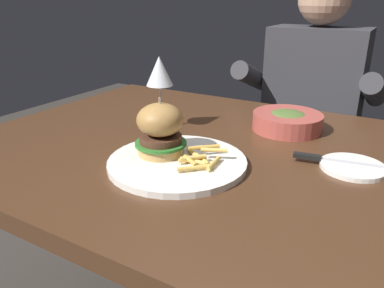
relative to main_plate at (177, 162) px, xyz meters
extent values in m
cube|color=#472B19|center=(0.06, 0.14, -0.03)|extent=(1.33, 0.90, 0.04)
cylinder|color=#472B19|center=(-0.54, 0.53, -0.40)|extent=(0.06, 0.06, 0.70)
cylinder|color=white|center=(0.00, 0.00, 0.00)|extent=(0.31, 0.31, 0.01)
cylinder|color=tan|center=(-0.05, 0.01, 0.02)|extent=(0.10, 0.10, 0.02)
cylinder|color=#2D7028|center=(-0.05, 0.01, 0.03)|extent=(0.12, 0.12, 0.01)
cylinder|color=#4C2D1E|center=(-0.05, 0.01, 0.04)|extent=(0.10, 0.10, 0.02)
ellipsoid|color=#A97A41|center=(-0.05, 0.01, 0.09)|extent=(0.10, 0.10, 0.07)
cylinder|color=#CCB78C|center=(-0.05, 0.01, 0.11)|extent=(0.00, 0.00, 0.05)
cylinder|color=#EABC5B|center=(0.04, 0.00, 0.01)|extent=(0.06, 0.01, 0.01)
cylinder|color=#E0B251|center=(0.05, 0.02, 0.01)|extent=(0.05, 0.04, 0.01)
cylinder|color=#E0B251|center=(0.06, -0.03, 0.01)|extent=(0.06, 0.06, 0.01)
cylinder|color=#EABC5B|center=(0.04, 0.00, 0.02)|extent=(0.05, 0.05, 0.01)
cylinder|color=#EABC5B|center=(0.02, 0.04, 0.01)|extent=(0.05, 0.03, 0.01)
cylinder|color=gold|center=(0.04, -0.02, 0.02)|extent=(0.05, 0.04, 0.01)
cylinder|color=#E0B251|center=(0.09, 0.01, 0.01)|extent=(0.02, 0.06, 0.01)
cylinder|color=#EABC5B|center=(0.04, 0.00, 0.02)|extent=(0.05, 0.05, 0.01)
cylinder|color=#EABC5B|center=(0.07, 0.04, 0.03)|extent=(0.06, 0.03, 0.01)
cylinder|color=gold|center=(0.04, 0.05, 0.03)|extent=(0.06, 0.06, 0.01)
cylinder|color=silver|center=(-0.17, 0.19, -0.01)|extent=(0.06, 0.06, 0.00)
cylinder|color=silver|center=(-0.17, 0.19, 0.06)|extent=(0.01, 0.01, 0.12)
cone|color=silver|center=(-0.17, 0.19, 0.16)|extent=(0.07, 0.07, 0.08)
cylinder|color=white|center=(0.34, 0.17, 0.00)|extent=(0.14, 0.14, 0.01)
cube|color=silver|center=(0.34, 0.17, 0.01)|extent=(0.13, 0.04, 0.00)
cube|color=black|center=(0.24, 0.16, 0.01)|extent=(0.06, 0.03, 0.01)
cylinder|color=#B24C42|center=(0.14, 0.35, 0.02)|extent=(0.19, 0.19, 0.05)
ellipsoid|color=#4C662D|center=(0.14, 0.35, 0.03)|extent=(0.10, 0.10, 0.02)
cube|color=#282833|center=(0.09, 0.87, -0.52)|extent=(0.30, 0.22, 0.46)
cube|color=#333338|center=(0.09, 0.87, -0.03)|extent=(0.36, 0.20, 0.52)
cylinder|color=#333338|center=(-0.13, 0.79, 0.03)|extent=(0.07, 0.34, 0.18)
cylinder|color=#333338|center=(0.31, 0.79, 0.03)|extent=(0.07, 0.34, 0.18)
camera|label=1|loc=(0.41, -0.63, 0.34)|focal=35.00mm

